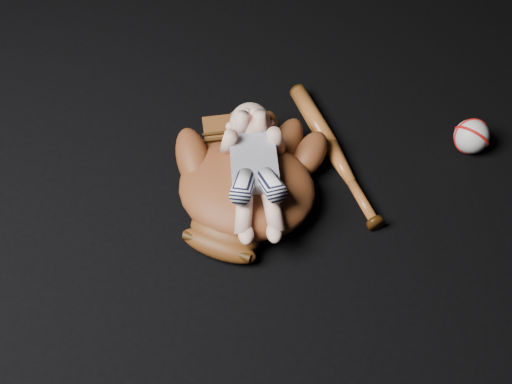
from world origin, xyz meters
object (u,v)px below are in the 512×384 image
newborn_baby (255,170)px  baseball_bat (334,153)px  baseball (472,136)px  baseball_glove (247,183)px

newborn_baby → baseball_bat: newborn_baby is taller
baseball → baseball_bat: bearing=-170.7°
newborn_baby → baseball_glove: bearing=154.5°
baseball_bat → baseball: baseball is taller
newborn_baby → baseball: 0.54m
baseball_glove → baseball_bat: bearing=55.8°
newborn_baby → baseball_bat: bearing=32.4°
baseball_bat → baseball: (0.32, 0.05, 0.02)m
baseball_glove → newborn_baby: newborn_baby is taller
baseball → baseball_glove: bearing=-159.4°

